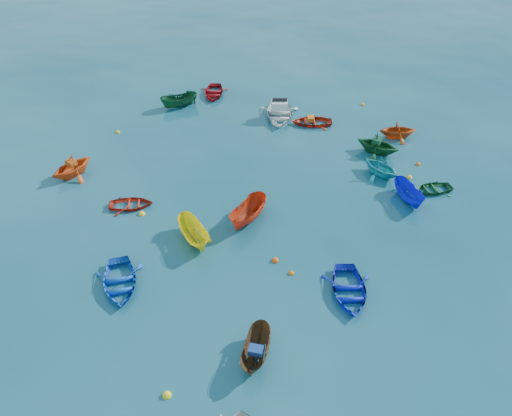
{
  "coord_description": "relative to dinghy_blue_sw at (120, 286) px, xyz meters",
  "views": [
    {
      "loc": [
        0.72,
        -17.68,
        18.17
      ],
      "look_at": [
        0.0,
        5.0,
        0.4
      ],
      "focal_mm": 35.0,
      "sensor_mm": 36.0,
      "label": 1
    }
  ],
  "objects": [
    {
      "name": "sampan_blue_far",
      "position": [
        15.62,
        7.5,
        0.0
      ],
      "size": [
        1.87,
        3.06,
        1.11
      ],
      "primitive_type": "imported",
      "rotation": [
        0.0,
        0.0,
        0.3
      ],
      "color": "#1018CB",
      "rests_on": "ground"
    },
    {
      "name": "sampan_yellow_mid",
      "position": [
        3.26,
        3.43,
        0.0
      ],
      "size": [
        2.6,
        3.34,
        1.22
      ],
      "primitive_type": "imported",
      "rotation": [
        0.0,
        0.0,
        0.52
      ],
      "color": "yellow",
      "rests_on": "ground"
    },
    {
      "name": "dinghy_red_nw",
      "position": [
        -0.89,
        6.35,
        0.0
      ],
      "size": [
        2.79,
        2.15,
        0.54
      ],
      "primitive_type": "imported",
      "rotation": [
        0.0,
        0.0,
        1.69
      ],
      "color": "#A81C0E",
      "rests_on": "ground"
    },
    {
      "name": "dinghy_blue_sw",
      "position": [
        0.0,
        0.0,
        0.0
      ],
      "size": [
        3.31,
        3.97,
        0.71
      ],
      "primitive_type": "imported",
      "rotation": [
        0.0,
        0.0,
        0.28
      ],
      "color": "blue",
      "rests_on": "ground"
    },
    {
      "name": "dinghy_blue_se",
      "position": [
        11.2,
        -0.16,
        0.0
      ],
      "size": [
        2.59,
        3.52,
        0.71
      ],
      "primitive_type": "imported",
      "rotation": [
        0.0,
        0.0,
        0.04
      ],
      "color": "#0F21C7",
      "rests_on": "ground"
    },
    {
      "name": "tarp_green_b",
      "position": [
        14.53,
        12.93,
        0.93
      ],
      "size": [
        0.79,
        0.86,
        0.34
      ],
      "primitive_type": "cube",
      "rotation": [
        0.0,
        0.0,
        1.07
      ],
      "color": "#0F3F22",
      "rests_on": "dinghy_green_n"
    },
    {
      "name": "buoy_ye_a",
      "position": [
        3.33,
        -5.83,
        0.0
      ],
      "size": [
        0.38,
        0.38,
        0.38
      ],
      "primitive_type": "sphere",
      "color": "yellow",
      "rests_on": "ground"
    },
    {
      "name": "tarp_orange_a",
      "position": [
        -5.36,
        9.57,
        0.92
      ],
      "size": [
        0.79,
        0.75,
        0.31
      ],
      "primitive_type": "cube",
      "rotation": [
        0.0,
        0.0,
        -0.61
      ],
      "color": "#B34C12",
      "rests_on": "dinghy_orange_w"
    },
    {
      "name": "buoy_ye_e",
      "position": [
        16.23,
        9.89,
        0.0
      ],
      "size": [
        0.37,
        0.37,
        0.37
      ],
      "primitive_type": "sphere",
      "color": "yellow",
      "rests_on": "ground"
    },
    {
      "name": "buoy_or_b",
      "position": [
        8.46,
        1.11,
        0.0
      ],
      "size": [
        0.3,
        0.3,
        0.3
      ],
      "primitive_type": "sphere",
      "color": "orange",
      "rests_on": "ground"
    },
    {
      "name": "buoy_or_e",
      "position": [
        14.65,
        20.17,
        0.0
      ],
      "size": [
        0.33,
        0.33,
        0.33
      ],
      "primitive_type": "sphere",
      "color": "orange",
      "rests_on": "ground"
    },
    {
      "name": "dinghy_green_e",
      "position": [
        17.33,
        8.52,
        0.0
      ],
      "size": [
        2.82,
        2.3,
        0.51
      ],
      "primitive_type": "imported",
      "rotation": [
        0.0,
        0.0,
        -1.33
      ],
      "color": "#135525",
      "rests_on": "ground"
    },
    {
      "name": "tarp_blue_a",
      "position": [
        6.83,
        -4.07,
        0.69
      ],
      "size": [
        0.66,
        0.55,
        0.29
      ],
      "primitive_type": "cube",
      "rotation": [
        0.0,
        0.0,
        -0.19
      ],
      "color": "navy",
      "rests_on": "sampan_brown_mid"
    },
    {
      "name": "dinghy_green_n",
      "position": [
        14.61,
        12.88,
        0.0
      ],
      "size": [
        3.72,
        3.57,
        1.52
      ],
      "primitive_type": "imported",
      "rotation": [
        0.0,
        0.0,
        1.07
      ],
      "color": "#114C22",
      "rests_on": "ground"
    },
    {
      "name": "sampan_brown_mid",
      "position": [
        6.85,
        -3.93,
        0.0
      ],
      "size": [
        1.58,
        2.99,
        1.1
      ],
      "primitive_type": "imported",
      "rotation": [
        0.0,
        0.0,
        -0.19
      ],
      "color": "#54371E",
      "rests_on": "ground"
    },
    {
      "name": "sampan_green_far",
      "position": [
        0.0,
        19.37,
        0.0
      ],
      "size": [
        3.25,
        2.4,
        1.18
      ],
      "primitive_type": "imported",
      "rotation": [
        0.0,
        0.0,
        -1.11
      ],
      "color": "#104726",
      "rests_on": "ground"
    },
    {
      "name": "dinghy_orange_w",
      "position": [
        -5.39,
        9.53,
        0.0
      ],
      "size": [
        3.71,
        3.81,
        1.53
      ],
      "primitive_type": "imported",
      "rotation": [
        0.0,
        0.0,
        -0.61
      ],
      "color": "#ED5616",
      "rests_on": "ground"
    },
    {
      "name": "buoy_ye_b",
      "position": [
        -0.12,
        5.63,
        0.0
      ],
      "size": [
        0.39,
        0.39,
        0.39
      ],
      "primitive_type": "sphere",
      "color": "yellow",
      "rests_on": "ground"
    },
    {
      "name": "dinghy_orange_far",
      "position": [
        16.4,
        15.05,
        0.0
      ],
      "size": [
        2.77,
        2.44,
        1.38
      ],
      "primitive_type": "imported",
      "rotation": [
        0.0,
        0.0,
        1.64
      ],
      "color": "#B84311",
      "rests_on": "ground"
    },
    {
      "name": "dinghy_red_far",
      "position": [
        2.49,
        21.59,
        0.0
      ],
      "size": [
        2.39,
        3.29,
        0.67
      ],
      "primitive_type": "imported",
      "rotation": [
        0.0,
        0.0,
        0.02
      ],
      "color": "#A20D12",
      "rests_on": "ground"
    },
    {
      "name": "buoy_or_d",
      "position": [
        17.14,
        11.46,
        0.0
      ],
      "size": [
        0.33,
        0.33,
        0.33
      ],
      "primitive_type": "sphere",
      "color": "#FF580D",
      "rests_on": "ground"
    },
    {
      "name": "motorboat_white",
      "position": [
        7.93,
        17.86,
        0.0
      ],
      "size": [
        3.05,
        4.26,
        1.48
      ],
      "primitive_type": "imported",
      "rotation": [
        0.0,
        0.0,
        -0.0
      ],
      "color": "silver",
      "rests_on": "ground"
    },
    {
      "name": "sampan_orange_n",
      "position": [
        6.13,
        5.26,
        0.0
      ],
      "size": [
        2.68,
        3.52,
        1.28
      ],
      "primitive_type": "imported",
      "rotation": [
        0.0,
        0.0,
        -0.5
      ],
      "color": "red",
      "rests_on": "ground"
    },
    {
      "name": "buoy_or_c",
      "position": [
        7.64,
        2.0,
        0.0
      ],
      "size": [
        0.38,
        0.38,
        0.38
      ],
      "primitive_type": "sphere",
      "color": "#DA4E0B",
      "rests_on": "ground"
    },
    {
      "name": "buoy_ye_d",
      "position": [
        -3.93,
        15.11,
        0.0
      ],
      "size": [
        0.33,
        0.33,
        0.33
      ],
      "primitive_type": "sphere",
      "color": "gold",
      "rests_on": "ground"
    },
    {
      "name": "dinghy_red_ne",
      "position": [
        10.37,
        16.85,
        0.0
      ],
      "size": [
        2.99,
        2.15,
        0.62
      ],
      "primitive_type": "imported",
      "rotation": [
        0.0,
        0.0,
        -1.56
      ],
      "color": "red",
      "rests_on": "ground"
    },
    {
      "name": "buoy_ye_c",
      "position": [
        4.05,
        3.44,
        0.0
      ],
      "size": [
        0.29,
        0.29,
        0.29
      ],
      "primitive_type": "sphere",
      "color": "gold",
      "rests_on": "ground"
    },
    {
      "name": "tarp_orange_b",
      "position": [
        10.27,
        16.85,
        0.46
      ],
      "size": [
        0.49,
        0.64,
        0.31
      ],
      "primitive_type": "cube",
      "rotation": [
        0.0,
        0.0,
        -1.56
      ],
      "color": "#CC6A14",
      "rests_on": "dinghy_red_ne"
    },
    {
      "name": "ground",
      "position": [
        6.52,
        0.92,
        0.0
      ],
      "size": [
        160.0,
        160.0,
        0.0
      ],
      "primitive_type": "plane",
      "color": "#0A3B4F",
      "rests_on": "ground"
    },
    {
      "name": "dinghy_cyan_se",
      "position": [
        14.41,
        10.19,
        0.0
      ],
      "size": [
        3.53,
        3.55,
        1.42
      ],
      "primitive_type": "imported",
      "rotation": [
        0.0,
        0.0,
        0.74
      ],
      "color": "teal",
      "rests_on": "ground"
    }
  ]
}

